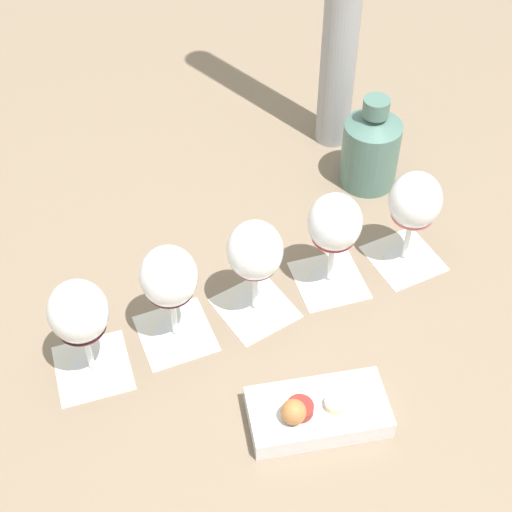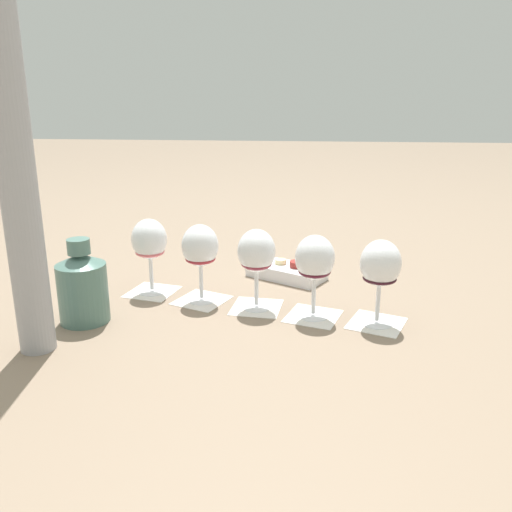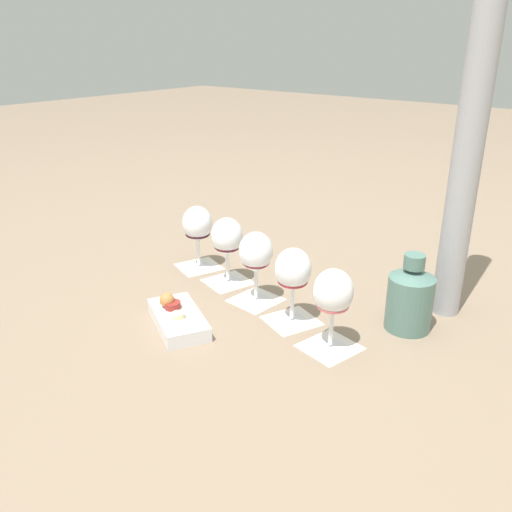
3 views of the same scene
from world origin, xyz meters
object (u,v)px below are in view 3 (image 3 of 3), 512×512
object	(u,v)px
wine_glass_3	(227,239)
umbrella_pole	(474,109)
wine_glass_0	(333,295)
wine_glass_1	(293,272)
wine_glass_2	(255,255)
wine_glass_4	(197,226)
snack_dish	(177,318)
ceramic_vase	(410,297)

from	to	relation	value
wine_glass_3	umbrella_pole	size ratio (longest dim) A/B	0.19
wine_glass_0	wine_glass_1	distance (m)	0.13
wine_glass_3	wine_glass_2	bearing A→B (deg)	162.78
wine_glass_3	wine_glass_4	size ratio (longest dim) A/B	1.00
wine_glass_2	wine_glass_3	distance (m)	0.12
wine_glass_2	wine_glass_3	bearing A→B (deg)	-17.22
wine_glass_2	snack_dish	size ratio (longest dim) A/B	0.83
wine_glass_0	wine_glass_2	distance (m)	0.25
wine_glass_2	wine_glass_1	bearing A→B (deg)	167.52
snack_dish	umbrella_pole	distance (m)	0.72
wine_glass_3	snack_dish	distance (m)	0.26
wine_glass_2	wine_glass_3	size ratio (longest dim) A/B	1.00
wine_glass_4	snack_dish	xyz separation A→B (m)	(-0.18, 0.25, -0.10)
wine_glass_3	wine_glass_4	bearing A→B (deg)	-10.68
wine_glass_1	snack_dish	size ratio (longest dim) A/B	0.83
umbrella_pole	ceramic_vase	bearing A→B (deg)	74.73
wine_glass_0	wine_glass_4	size ratio (longest dim) A/B	1.00
snack_dish	wine_glass_4	bearing A→B (deg)	-54.10
wine_glass_1	wine_glass_2	xyz separation A→B (m)	(0.12, -0.03, -0.00)
ceramic_vase	wine_glass_0	bearing A→B (deg)	63.11
wine_glass_0	snack_dish	size ratio (longest dim) A/B	0.83
wine_glass_0	umbrella_pole	distance (m)	0.45
wine_glass_4	ceramic_vase	bearing A→B (deg)	-175.75
ceramic_vase	snack_dish	size ratio (longest dim) A/B	0.83
wine_glass_3	umbrella_pole	distance (m)	0.61
wine_glass_0	ceramic_vase	world-z (taller)	wine_glass_0
wine_glass_2	ceramic_vase	xyz separation A→B (m)	(-0.33, -0.10, -0.04)
wine_glass_0	wine_glass_2	bearing A→B (deg)	-15.43
wine_glass_4	snack_dish	world-z (taller)	wine_glass_4
wine_glass_0	wine_glass_4	bearing A→B (deg)	-14.68
wine_glass_2	wine_glass_4	size ratio (longest dim) A/B	1.00
wine_glass_1	snack_dish	bearing A→B (deg)	43.12
wine_glass_2	umbrella_pole	world-z (taller)	umbrella_pole
umbrella_pole	wine_glass_4	bearing A→B (deg)	15.45
wine_glass_2	wine_glass_3	xyz separation A→B (m)	(0.12, -0.04, 0.00)
wine_glass_0	snack_dish	distance (m)	0.34
wine_glass_1	wine_glass_4	distance (m)	0.37
ceramic_vase	wine_glass_3	bearing A→B (deg)	8.35
wine_glass_1	wine_glass_4	world-z (taller)	same
umbrella_pole	wine_glass_3	bearing A→B (deg)	21.58
wine_glass_0	wine_glass_2	world-z (taller)	same
wine_glass_3	wine_glass_4	xyz separation A→B (m)	(0.12, -0.02, 0.00)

